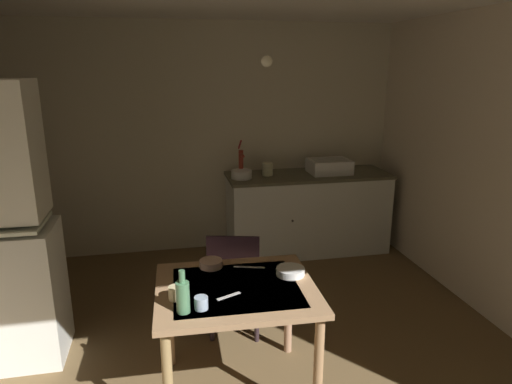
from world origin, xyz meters
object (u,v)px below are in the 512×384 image
sink_basin (329,166)px  serving_bowl_wide (211,264)px  chair_far_side (235,280)px  glass_bottle (183,296)px  hand_pump (241,161)px  mixing_bowl_counter (242,174)px  dining_table (236,302)px  teacup_mint (201,303)px

sink_basin → serving_bowl_wide: 2.37m
chair_far_side → glass_bottle: (-0.42, -0.88, 0.38)m
hand_pump → mixing_bowl_counter: size_ratio=1.81×
sink_basin → hand_pump: (-0.97, 0.05, 0.09)m
mixing_bowl_counter → chair_far_side: (-0.31, -1.44, -0.47)m
serving_bowl_wide → mixing_bowl_counter: bearing=73.7°
sink_basin → glass_bottle: 2.92m
chair_far_side → serving_bowl_wide: size_ratio=5.60×
mixing_bowl_counter → hand_pump: bearing=82.7°
mixing_bowl_counter → serving_bowl_wide: bearing=-106.3°
chair_far_side → mixing_bowl_counter: bearing=77.9°
mixing_bowl_counter → glass_bottle: (-0.73, -2.32, -0.10)m
dining_table → serving_bowl_wide: serving_bowl_wide is taller
sink_basin → glass_bottle: sink_basin is taller
dining_table → chair_far_side: (0.09, 0.65, -0.18)m
chair_far_side → serving_bowl_wide: bearing=-122.0°
chair_far_side → glass_bottle: 1.04m
hand_pump → chair_far_side: size_ratio=0.46×
chair_far_side → serving_bowl_wide: 0.50m
mixing_bowl_counter → dining_table: size_ratio=0.22×
teacup_mint → dining_table: bearing=43.6°
sink_basin → dining_table: sink_basin is taller
mixing_bowl_counter → glass_bottle: size_ratio=0.88×
hand_pump → glass_bottle: 2.53m
dining_table → teacup_mint: 0.34m
sink_basin → serving_bowl_wide: bearing=-129.4°
sink_basin → dining_table: bearing=-122.9°
glass_bottle → hand_pump: bearing=73.0°
chair_far_side → glass_bottle: size_ratio=3.48×
dining_table → glass_bottle: (-0.33, -0.23, 0.20)m
serving_bowl_wide → teacup_mint: 0.54m
sink_basin → glass_bottle: (-1.71, -2.37, -0.13)m
teacup_mint → glass_bottle: glass_bottle is taller
dining_table → serving_bowl_wide: bearing=110.9°
dining_table → teacup_mint: size_ratio=13.00×
chair_far_side → teacup_mint: (-0.32, -0.86, 0.31)m
hand_pump → chair_far_side: bearing=-101.8°
mixing_bowl_counter → dining_table: bearing=-100.9°
glass_bottle → serving_bowl_wide: bearing=68.9°
teacup_mint → glass_bottle: size_ratio=0.31×
teacup_mint → glass_bottle: bearing=-172.1°
serving_bowl_wide → dining_table: bearing=-69.1°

